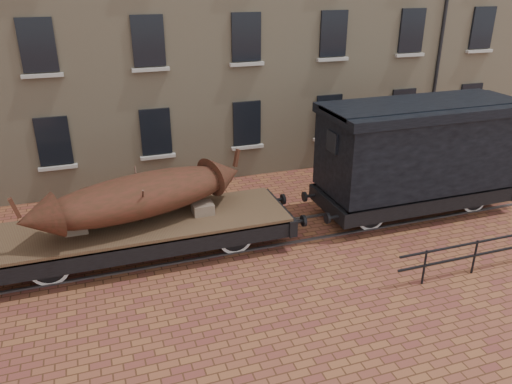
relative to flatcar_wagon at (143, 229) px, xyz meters
name	(u,v)px	position (x,y,z in m)	size (l,w,h in m)	color
ground	(266,236)	(3.70, 0.00, -0.87)	(90.00, 90.00, 0.00)	brown
rail_track	(266,235)	(3.70, 0.00, -0.84)	(30.00, 1.52, 0.06)	#59595E
flatcar_wagon	(143,229)	(0.00, 0.00, 0.00)	(9.28, 2.52, 1.40)	#4D3D26
iron_boat	(140,195)	(0.02, 0.00, 1.03)	(6.42, 3.22, 1.56)	#4C2017
goods_van	(419,146)	(8.99, 0.00, 1.50)	(7.33, 2.67, 3.79)	black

